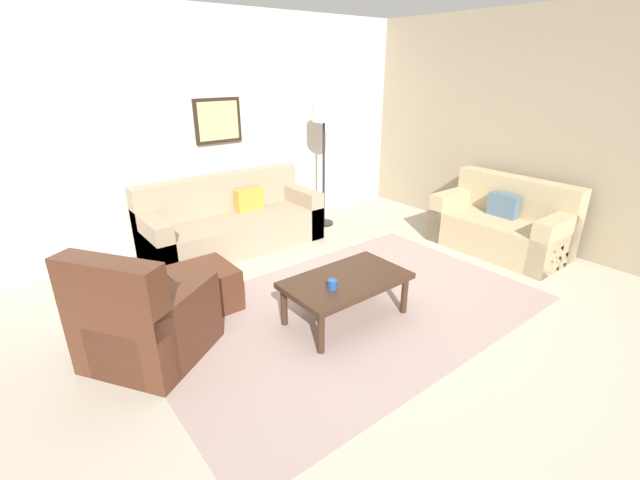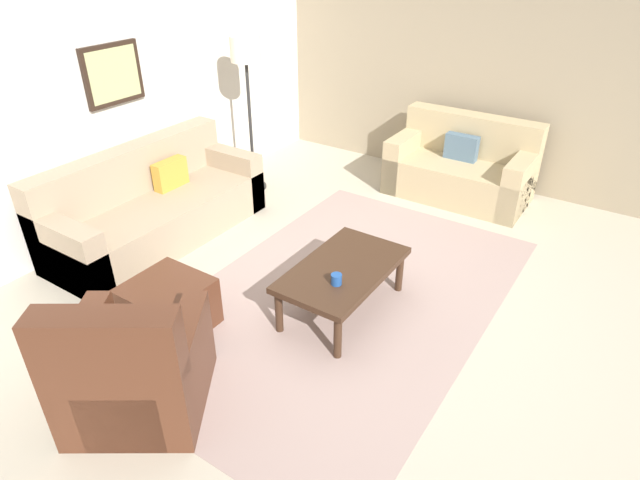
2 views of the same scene
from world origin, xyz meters
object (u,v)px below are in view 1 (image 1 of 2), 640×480
armchair_leather (142,326)px  cup (332,285)px  lamp_standing (324,125)px  couch_main (230,223)px  framed_artwork (218,121)px  ottoman (203,288)px  coffee_table (346,283)px  couch_loveseat (503,226)px

armchair_leather → cup: bearing=-23.3°
cup → lamp_standing: lamp_standing is taller
couch_main → lamp_standing: size_ratio=1.27×
cup → framed_artwork: 2.89m
ottoman → framed_artwork: (1.06, 1.61, 1.31)m
coffee_table → framed_artwork: size_ratio=1.81×
couch_loveseat → framed_artwork: bearing=133.8°
couch_loveseat → lamp_standing: lamp_standing is taller
couch_main → framed_artwork: framed_artwork is taller
framed_artwork → coffee_table: bearing=-93.1°
couch_main → armchair_leather: 2.32m
lamp_standing → framed_artwork: bearing=158.8°
armchair_leather → lamp_standing: 3.58m
cup → framed_artwork: framed_artwork is taller
ottoman → coffee_table: bearing=-46.8°
lamp_standing → framed_artwork: size_ratio=2.81×
couch_main → armchair_leather: (-1.61, -1.67, 0.01)m
armchair_leather → coffee_table: size_ratio=1.01×
couch_loveseat → lamp_standing: bearing=119.7°
ottoman → coffee_table: size_ratio=0.51×
couch_main → coffee_table: size_ratio=1.97×
armchair_leather → lamp_standing: size_ratio=0.65×
ottoman → lamp_standing: lamp_standing is taller
couch_main → couch_loveseat: 3.40m
armchair_leather → framed_artwork: bearing=49.8°
ottoman → cup: cup is taller
coffee_table → cup: size_ratio=13.27×
couch_loveseat → ottoman: couch_loveseat is taller
cup → lamp_standing: bearing=52.8°
couch_loveseat → cup: (-2.83, -0.09, 0.15)m
couch_loveseat → couch_main: bearing=140.2°
couch_main → ottoman: 1.52m
armchair_leather → framed_artwork: (1.75, 2.07, 1.20)m
coffee_table → lamp_standing: bearing=55.8°
couch_main → couch_loveseat: bearing=-39.8°
ottoman → framed_artwork: 2.33m
couch_main → lamp_standing: (1.42, -0.10, 1.11)m
couch_main → ottoman: (-0.92, -1.21, -0.10)m
lamp_standing → ottoman: bearing=-154.6°
cup → lamp_standing: size_ratio=0.05×
couch_main → framed_artwork: (0.14, 0.40, 1.21)m
couch_main → cup: couch_main is taller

